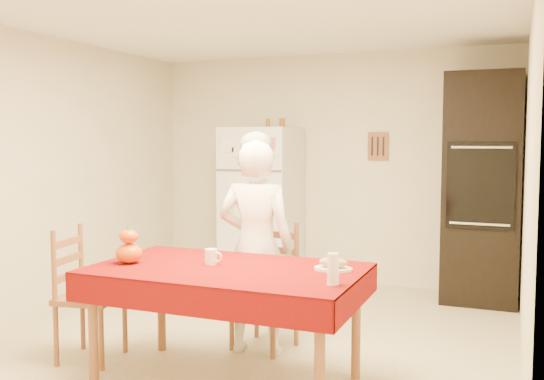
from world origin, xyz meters
The scene contains 17 objects.
floor centered at (0.00, 0.00, 0.00)m, with size 4.50×4.50×0.00m, color tan.
room_shell centered at (0.00, 0.00, 1.62)m, with size 4.02×4.52×2.51m.
refrigerator centered at (-0.65, 1.88, 0.85)m, with size 0.75×0.74×1.70m.
oven_cabinet centered at (1.63, 1.93, 1.10)m, with size 0.70×0.62×2.20m.
dining_table centered at (0.26, -0.80, 0.69)m, with size 1.70×1.00×0.76m.
chair_far centered at (0.22, -0.02, 0.51)m, with size 0.48×0.46×0.95m.
chair_left centered at (-0.91, -0.78, 0.51)m, with size 0.47×0.48×0.95m.
seated_woman centered at (0.18, -0.18, 0.78)m, with size 0.57×0.38×1.57m, color white.
coffee_mug centered at (0.12, -0.76, 0.81)m, with size 0.08×0.08×0.10m, color white.
pumpkin_lower centered at (-0.39, -0.93, 0.83)m, with size 0.17×0.17×0.13m, color #EE5B05.
pumpkin_upper centered at (-0.39, -0.93, 0.94)m, with size 0.12×0.12×0.09m, color #EB3D05.
wine_glass centered at (1.01, -0.99, 0.85)m, with size 0.07×0.07×0.18m, color white.
bread_plate centered at (0.90, -0.64, 0.77)m, with size 0.24×0.24×0.02m, color white.
bread_loaf centered at (0.90, -0.64, 0.81)m, with size 0.18×0.10×0.06m, color #997B4B.
spice_jar_left centered at (-0.60, 1.93, 1.75)m, with size 0.05×0.05×0.10m, color #8C5B19.
spice_jar_mid centered at (-0.42, 1.93, 1.75)m, with size 0.05×0.05×0.10m, color brown.
spice_jar_right centered at (-0.44, 1.93, 1.75)m, with size 0.05×0.05×0.10m, color #91481A.
Camera 1 is at (1.94, -4.19, 1.56)m, focal length 40.00 mm.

